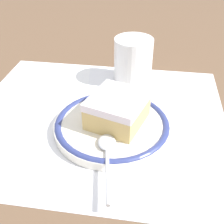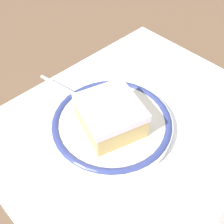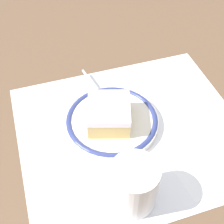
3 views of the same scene
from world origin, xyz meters
TOP-DOWN VIEW (x-y plane):
  - ground_plane at (0.00, 0.00)m, footprint 2.40×2.40m
  - placemat at (0.00, 0.00)m, footprint 0.42×0.37m
  - plate at (-0.03, 0.03)m, footprint 0.18×0.18m
  - cake_slice at (-0.04, 0.02)m, footprint 0.10×0.10m
  - spoon at (-0.03, 0.09)m, footprint 0.04×0.12m
  - cup at (-0.05, -0.13)m, footprint 0.07×0.07m
  - napkin at (0.09, -0.10)m, footprint 0.12×0.14m

SIDE VIEW (x-z plane):
  - ground_plane at x=0.00m, z-range 0.00..0.00m
  - placemat at x=0.00m, z-range 0.00..0.00m
  - napkin at x=0.09m, z-range 0.00..0.00m
  - plate at x=-0.03m, z-range 0.00..0.02m
  - spoon at x=-0.03m, z-range 0.01..0.02m
  - cake_slice at x=-0.04m, z-range 0.02..0.06m
  - cup at x=-0.05m, z-range 0.00..0.08m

